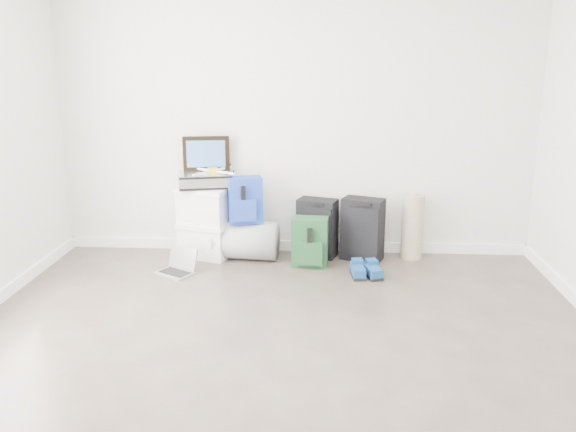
# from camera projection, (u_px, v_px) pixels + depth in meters

# --- Properties ---
(ground) EXTENTS (5.00, 5.00, 0.00)m
(ground) POSITION_uv_depth(u_px,v_px,m) (274.00, 381.00, 3.64)
(ground) COLOR #3B312B
(ground) RESTS_ON ground
(room_envelope) EXTENTS (4.52, 5.02, 2.71)m
(room_envelope) POSITION_uv_depth(u_px,v_px,m) (273.00, 87.00, 3.21)
(room_envelope) COLOR silver
(room_envelope) RESTS_ON ground
(boxes_stack) EXTENTS (0.56, 0.50, 0.68)m
(boxes_stack) POSITION_uv_depth(u_px,v_px,m) (207.00, 221.00, 5.81)
(boxes_stack) COLOR white
(boxes_stack) RESTS_ON ground
(briefcase) EXTENTS (0.53, 0.44, 0.14)m
(briefcase) POSITION_uv_depth(u_px,v_px,m) (205.00, 180.00, 5.70)
(briefcase) COLOR #B2B2B7
(briefcase) RESTS_ON boxes_stack
(painting) EXTENTS (0.44, 0.09, 0.33)m
(painting) POSITION_uv_depth(u_px,v_px,m) (206.00, 154.00, 5.74)
(painting) COLOR black
(painting) RESTS_ON briefcase
(drone) EXTENTS (0.45, 0.45, 0.05)m
(drone) POSITION_uv_depth(u_px,v_px,m) (213.00, 171.00, 5.65)
(drone) COLOR yellow
(drone) RESTS_ON briefcase
(duffel_bag) EXTENTS (0.62, 0.42, 0.36)m
(duffel_bag) POSITION_uv_depth(u_px,v_px,m) (246.00, 240.00, 5.76)
(duffel_bag) COLOR #97999F
(duffel_bag) RESTS_ON ground
(blue_backpack) EXTENTS (0.34, 0.29, 0.43)m
(blue_backpack) POSITION_uv_depth(u_px,v_px,m) (245.00, 201.00, 5.63)
(blue_backpack) COLOR #173396
(blue_backpack) RESTS_ON duffel_bag
(large_suitcase) EXTENTS (0.41, 0.33, 0.56)m
(large_suitcase) POSITION_uv_depth(u_px,v_px,m) (317.00, 228.00, 5.81)
(large_suitcase) COLOR black
(large_suitcase) RESTS_ON ground
(green_backpack) EXTENTS (0.34, 0.26, 0.45)m
(green_backpack) POSITION_uv_depth(u_px,v_px,m) (310.00, 243.00, 5.56)
(green_backpack) COLOR #133623
(green_backpack) RESTS_ON ground
(carry_on) EXTENTS (0.43, 0.36, 0.59)m
(carry_on) POSITION_uv_depth(u_px,v_px,m) (363.00, 229.00, 5.71)
(carry_on) COLOR black
(carry_on) RESTS_ON ground
(shoes) EXTENTS (0.29, 0.30, 0.09)m
(shoes) POSITION_uv_depth(u_px,v_px,m) (365.00, 271.00, 5.34)
(shoes) COLOR black
(shoes) RESTS_ON ground
(rolled_rug) EXTENTS (0.20, 0.20, 0.61)m
(rolled_rug) POSITION_uv_depth(u_px,v_px,m) (412.00, 227.00, 5.75)
(rolled_rug) COLOR gray
(rolled_rug) RESTS_ON ground
(laptop) EXTENTS (0.39, 0.36, 0.22)m
(laptop) POSITION_uv_depth(u_px,v_px,m) (178.00, 267.00, 5.42)
(laptop) COLOR silver
(laptop) RESTS_ON ground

